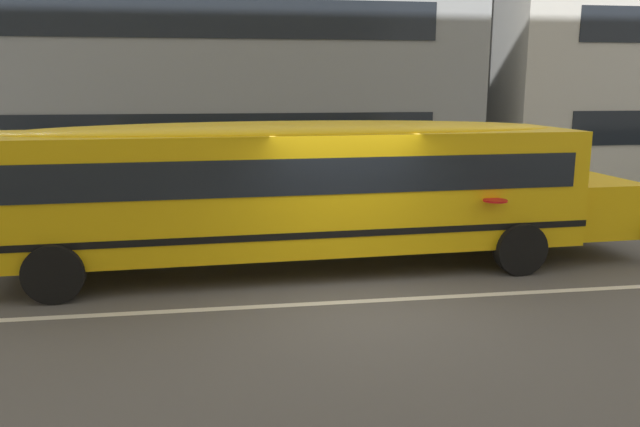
# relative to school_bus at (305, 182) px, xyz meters

# --- Properties ---
(ground_plane) EXTENTS (400.00, 400.00, 0.00)m
(ground_plane) POSITION_rel_school_bus_xyz_m (0.54, -1.98, -1.58)
(ground_plane) COLOR #54514F
(sidewalk_far) EXTENTS (120.00, 3.00, 0.01)m
(sidewalk_far) POSITION_rel_school_bus_xyz_m (0.54, 6.08, -1.58)
(sidewalk_far) COLOR gray
(sidewalk_far) RESTS_ON ground_plane
(lane_centreline) EXTENTS (110.00, 0.16, 0.01)m
(lane_centreline) POSITION_rel_school_bus_xyz_m (0.54, -1.98, -1.58)
(lane_centreline) COLOR silver
(lane_centreline) RESTS_ON ground_plane
(school_bus) EXTENTS (12.00, 2.90, 2.67)m
(school_bus) POSITION_rel_school_bus_xyz_m (0.00, 0.00, 0.00)
(school_bus) COLOR yellow
(school_bus) RESTS_ON ground_plane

